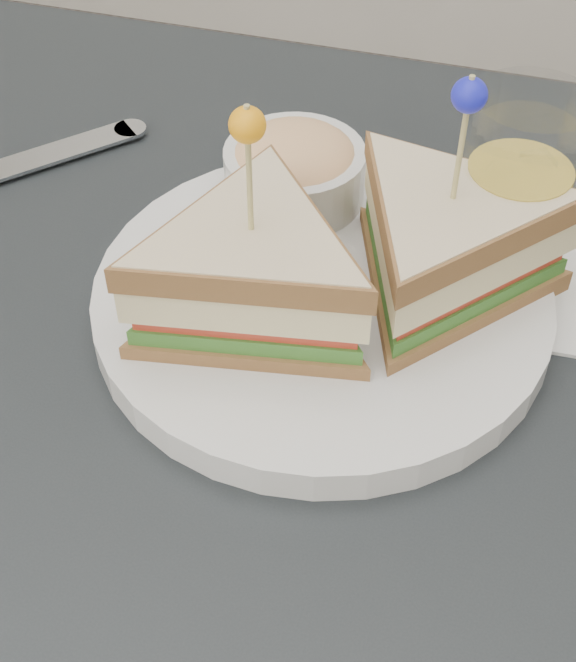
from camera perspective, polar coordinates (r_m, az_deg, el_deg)
The scene contains 3 objects.
table at distance 0.59m, azimuth -1.23°, elevation -9.12°, with size 0.80×0.80×0.75m.
plate_meal at distance 0.54m, azimuth 3.08°, elevation 4.47°, with size 0.36×0.36×0.17m.
drink_set at distance 0.57m, azimuth 13.70°, elevation 7.27°, with size 0.11×0.11×0.14m.
Camera 1 is at (0.11, -0.32, 1.15)m, focal length 50.00 mm.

